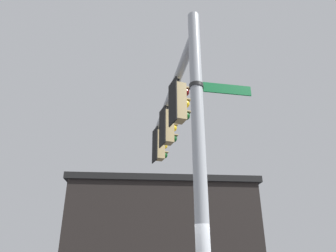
# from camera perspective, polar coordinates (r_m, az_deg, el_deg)

# --- Properties ---
(signal_pole) EXTENTS (0.25, 0.25, 7.09)m
(signal_pole) POSITION_cam_1_polar(r_m,az_deg,el_deg) (5.78, 5.79, -7.09)
(signal_pole) COLOR #ADB2B7
(signal_pole) RESTS_ON ground
(mast_arm) EXTENTS (5.25, 1.11, 0.22)m
(mast_arm) POSITION_cam_1_polar(r_m,az_deg,el_deg) (9.33, 0.64, 5.91)
(mast_arm) COLOR #ADB2B7
(traffic_light_nearest_pole) EXTENTS (0.54, 0.49, 1.31)m
(traffic_light_nearest_pole) POSITION_cam_1_polar(r_m,az_deg,el_deg) (8.11, 2.12, 4.29)
(traffic_light_nearest_pole) COLOR black
(traffic_light_mid_inner) EXTENTS (0.54, 0.49, 1.31)m
(traffic_light_mid_inner) POSITION_cam_1_polar(r_m,az_deg,el_deg) (9.54, 0.05, -0.21)
(traffic_light_mid_inner) COLOR black
(traffic_light_mid_outer) EXTENTS (0.54, 0.49, 1.31)m
(traffic_light_mid_outer) POSITION_cam_1_polar(r_m,az_deg,el_deg) (11.03, -1.47, -3.52)
(traffic_light_mid_outer) COLOR black
(street_name_sign) EXTENTS (0.36, 1.32, 0.22)m
(street_name_sign) POSITION_cam_1_polar(r_m,az_deg,el_deg) (6.55, 8.08, 6.94)
(street_name_sign) COLOR #147238
(storefront_building) EXTENTS (8.70, 10.42, 5.68)m
(storefront_building) POSITION_cam_1_polar(r_m,az_deg,el_deg) (17.08, -1.32, -20.54)
(storefront_building) COLOR #282321
(storefront_building) RESTS_ON ground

